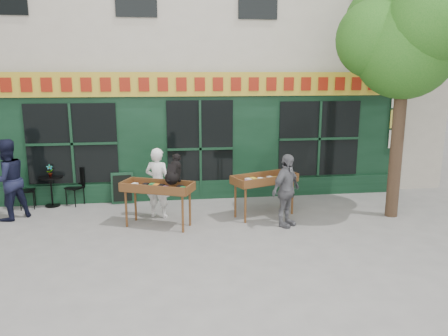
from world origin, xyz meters
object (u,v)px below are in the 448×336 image
at_px(dog, 173,168).
at_px(man_right, 286,191).
at_px(man_left, 7,180).
at_px(book_cart_center, 158,190).
at_px(bistro_table, 51,185).
at_px(book_cart_right, 265,182).
at_px(woman, 158,183).

xyz_separation_m(dog, man_right, (2.39, -0.31, -0.49)).
distance_m(dog, man_right, 2.46).
bearing_deg(dog, man_left, -171.73).
relative_size(book_cart_center, bistro_table, 2.14).
relative_size(man_right, bistro_table, 2.10).
xyz_separation_m(book_cart_right, man_right, (0.30, -0.75, -0.02)).
distance_m(dog, book_cart_right, 2.19).
height_order(woman, man_left, man_left).
bearing_deg(bistro_table, man_right, -22.19).
height_order(book_cart_center, man_left, man_left).
height_order(book_cart_center, dog, dog).
bearing_deg(dog, book_cart_center, -164.88).
bearing_deg(book_cart_center, woman, 113.25).
relative_size(bistro_table, man_left, 0.41).
xyz_separation_m(book_cart_center, man_right, (2.74, -0.36, -0.02)).
relative_size(dog, woman, 0.37).
bearing_deg(man_left, dog, 120.20).
height_order(woman, man_right, woman).
bearing_deg(bistro_table, book_cart_center, -34.75).
distance_m(book_cart_center, dog, 0.59).
bearing_deg(man_left, book_cart_center, 119.50).
relative_size(dog, book_cart_right, 0.37).
height_order(dog, bistro_table, dog).
distance_m(woman, man_right, 2.92).
bearing_deg(bistro_table, dog, -32.20).
distance_m(woman, man_left, 3.37).
distance_m(book_cart_center, bistro_table, 3.24).
xyz_separation_m(dog, man_left, (-3.70, 0.99, -0.37)).
height_order(dog, man_right, man_right).
xyz_separation_m(dog, book_cart_right, (2.09, 0.44, -0.47)).
relative_size(woman, bistro_table, 2.14).
height_order(dog, man_left, man_left).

